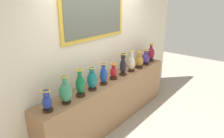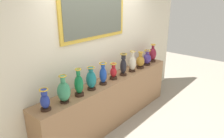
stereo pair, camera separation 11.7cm
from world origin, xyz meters
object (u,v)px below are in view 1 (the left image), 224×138
vase_ivory (132,63)px  vase_cobalt (47,102)px  vase_teal (92,80)px  vase_sapphire (104,75)px  vase_jade (66,92)px  vase_emerald (80,85)px  vase_onyx (123,65)px  vase_indigo (146,58)px  vase_burgundy (151,54)px  vase_crimson (113,72)px  vase_ochre (139,61)px

vase_ivory → vase_cobalt: bearing=179.2°
vase_teal → vase_sapphire: bearing=-0.3°
vase_jade → vase_teal: size_ratio=1.08×
vase_cobalt → vase_ivory: 1.97m
vase_cobalt → vase_emerald: 0.57m
vase_teal → vase_onyx: (0.84, -0.00, 0.02)m
vase_teal → vase_onyx: size_ratio=0.90×
vase_sapphire → vase_indigo: 1.40m
vase_sapphire → vase_ivory: bearing=-1.1°
vase_cobalt → vase_burgundy: size_ratio=0.75×
vase_crimson → vase_ivory: (0.55, -0.03, 0.04)m
vase_crimson → vase_onyx: bearing=-4.2°
vase_onyx → vase_sapphire: bearing=179.7°
vase_sapphire → vase_ivory: 0.84m
vase_ivory → vase_indigo: size_ratio=1.26×
vase_onyx → vase_emerald: bearing=-179.5°
vase_jade → vase_onyx: bearing=0.5°
vase_ochre → vase_burgundy: vase_burgundy is taller
vase_crimson → vase_onyx: (0.27, -0.02, 0.06)m
vase_cobalt → vase_teal: (0.85, -0.01, 0.04)m
vase_emerald → vase_burgundy: size_ratio=1.07×
vase_cobalt → vase_jade: bearing=-5.3°
vase_jade → vase_emerald: bearing=0.1°
vase_ochre → vase_indigo: size_ratio=1.04×
vase_crimson → vase_onyx: size_ratio=0.71×
vase_jade → vase_emerald: (0.28, 0.00, 0.01)m
vase_emerald → vase_sapphire: size_ratio=1.13×
vase_emerald → vase_indigo: (1.95, -0.01, -0.04)m
vase_cobalt → vase_indigo: size_ratio=0.91×
vase_crimson → vase_indigo: size_ratio=0.91×
vase_teal → vase_burgundy: vase_burgundy is taller
vase_ochre → vase_indigo: (0.28, 0.00, -0.00)m
vase_jade → vase_teal: bearing=1.6°
vase_cobalt → vase_ochre: bearing=-1.0°
vase_emerald → vase_ivory: (1.40, -0.00, -0.01)m
vase_sapphire → vase_burgundy: bearing=0.3°
vase_indigo → vase_ivory: bearing=179.6°
vase_jade → vase_ochre: (1.96, -0.01, -0.03)m
vase_jade → vase_emerald: vase_emerald is taller
vase_ivory → vase_indigo: vase_ivory is taller
vase_teal → vase_ivory: size_ratio=0.91×
vase_sapphire → vase_onyx: size_ratio=0.91×
vase_sapphire → vase_ochre: vase_sapphire is taller
vase_jade → vase_indigo: bearing=-0.2°
vase_crimson → vase_ivory: vase_ivory is taller
vase_jade → vase_ochre: size_ratio=1.19×
vase_cobalt → vase_crimson: vase_cobalt is taller
vase_sapphire → vase_burgundy: vase_burgundy is taller
vase_emerald → vase_crimson: 0.85m
vase_jade → vase_crimson: 1.13m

